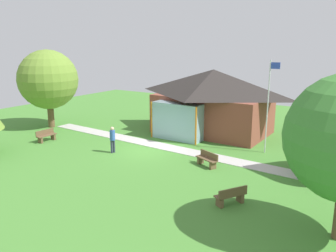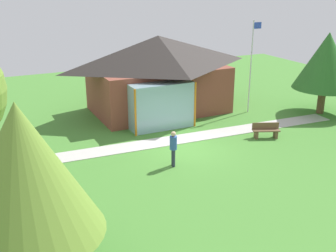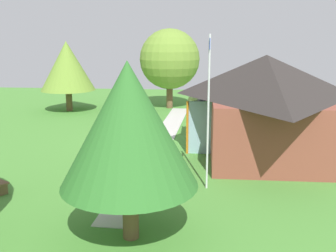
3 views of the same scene
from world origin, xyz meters
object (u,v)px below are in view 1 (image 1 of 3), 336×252
object	(u,v)px
flagpole	(268,103)
tree_east_hedge	(334,113)
bench_mid_right	(207,160)
bench_lawn_far_right	(231,196)
tree_west_hedge	(48,80)
visitor_strolling_lawn	(112,138)
bench_mid_left	(46,136)
pavilion	(211,100)

from	to	relation	value
flagpole	tree_east_hedge	distance (m)	4.70
tree_east_hedge	bench_mid_right	bearing A→B (deg)	-161.11
bench_mid_right	bench_lawn_far_right	bearing A→B (deg)	151.51
bench_mid_right	tree_west_hedge	bearing A→B (deg)	17.36
flagpole	tree_east_hedge	size ratio (longest dim) A/B	1.13
visitor_strolling_lawn	flagpole	bearing A→B (deg)	-43.57
bench_mid_right	bench_mid_left	bearing A→B (deg)	30.48
bench_mid_right	tree_east_hedge	xyz separation A→B (m)	(6.12, 2.10, 3.06)
bench_mid_right	bench_mid_left	distance (m)	12.29
bench_mid_right	bench_lawn_far_right	size ratio (longest dim) A/B	1.03
pavilion	flagpole	world-z (taller)	flagpole
pavilion	bench_lawn_far_right	xyz separation A→B (m)	(6.45, -10.97, -2.20)
pavilion	tree_west_hedge	bearing A→B (deg)	-154.80
pavilion	bench_mid_right	distance (m)	8.14
flagpole	bench_mid_right	bearing A→B (deg)	-114.69
bench_mid_left	tree_east_hedge	distance (m)	18.93
pavilion	bench_mid_right	world-z (taller)	pavilion
bench_mid_right	tree_west_hedge	world-z (taller)	tree_west_hedge
pavilion	visitor_strolling_lawn	size ratio (longest dim) A/B	5.40
pavilion	flagpole	bearing A→B (deg)	-27.08
tree_west_hedge	flagpole	bearing A→B (deg)	9.68
pavilion	bench_lawn_far_right	world-z (taller)	pavilion
bench_lawn_far_right	tree_west_hedge	xyz separation A→B (m)	(-18.56, 5.27, 3.61)
bench_mid_right	tree_east_hedge	distance (m)	7.16
bench_lawn_far_right	visitor_strolling_lawn	xyz separation A→B (m)	(-9.42, 2.77, 0.62)
bench_mid_left	tree_east_hedge	size ratio (longest dim) A/B	0.29
pavilion	bench_lawn_far_right	distance (m)	12.91
bench_lawn_far_right	visitor_strolling_lawn	size ratio (longest dim) A/B	0.87
bench_mid_left	tree_west_hedge	world-z (taller)	tree_west_hedge
bench_mid_left	bench_mid_right	bearing A→B (deg)	99.57
bench_lawn_far_right	tree_west_hedge	bearing A→B (deg)	105.18
bench_mid_left	visitor_strolling_lawn	world-z (taller)	visitor_strolling_lawn
flagpole	tree_east_hedge	bearing A→B (deg)	-28.99
bench_mid_left	visitor_strolling_lawn	xyz separation A→B (m)	(5.88, 0.60, 0.62)
flagpole	bench_mid_right	world-z (taller)	flagpole
bench_lawn_far_right	visitor_strolling_lawn	world-z (taller)	visitor_strolling_lawn
pavilion	bench_lawn_far_right	bearing A→B (deg)	-59.55
visitor_strolling_lawn	tree_east_hedge	distance (m)	13.05
bench_mid_left	tree_west_hedge	xyz separation A→B (m)	(-3.26, 3.10, 3.61)
pavilion	flagpole	xyz separation A→B (m)	(5.33, -2.73, 0.68)
bench_lawn_far_right	tree_west_hedge	world-z (taller)	tree_west_hedge
bench_lawn_far_right	tree_east_hedge	world-z (taller)	tree_east_hedge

